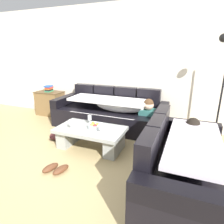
% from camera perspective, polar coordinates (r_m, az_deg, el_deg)
% --- Properties ---
extents(ground_plane, '(14.00, 14.00, 0.00)m').
position_cam_1_polar(ground_plane, '(3.31, -14.56, -13.60)').
color(ground_plane, tan).
extents(back_wall, '(9.00, 0.10, 2.70)m').
position_cam_1_polar(back_wall, '(4.73, 0.09, 13.57)').
color(back_wall, beige).
rests_on(back_wall, ground_plane).
extents(couch_along_wall, '(2.52, 0.92, 0.88)m').
position_cam_1_polar(couch_along_wall, '(4.38, -0.29, -0.42)').
color(couch_along_wall, black).
rests_on(couch_along_wall, ground_plane).
extents(couch_near_window, '(0.92, 1.89, 0.88)m').
position_cam_1_polar(couch_near_window, '(2.65, 20.22, -14.15)').
color(couch_near_window, black).
rests_on(couch_near_window, ground_plane).
extents(coffee_table, '(1.20, 0.68, 0.38)m').
position_cam_1_polar(coffee_table, '(3.50, -6.30, -6.87)').
color(coffee_table, '#9AA09C').
rests_on(coffee_table, ground_plane).
extents(fruit_bowl, '(0.28, 0.28, 0.10)m').
position_cam_1_polar(fruit_bowl, '(3.42, -4.93, -4.12)').
color(fruit_bowl, silver).
rests_on(fruit_bowl, coffee_table).
extents(wine_glass_near_left, '(0.07, 0.07, 0.17)m').
position_cam_1_polar(wine_glass_near_left, '(3.42, -12.10, -3.09)').
color(wine_glass_near_left, silver).
rests_on(wine_glass_near_left, coffee_table).
extents(wine_glass_near_right, '(0.07, 0.07, 0.17)m').
position_cam_1_polar(wine_glass_near_right, '(3.16, -3.39, -4.47)').
color(wine_glass_near_right, silver).
rests_on(wine_glass_near_right, coffee_table).
extents(wine_glass_far_back, '(0.07, 0.07, 0.17)m').
position_cam_1_polar(wine_glass_far_back, '(3.60, -6.61, -1.78)').
color(wine_glass_far_back, silver).
rests_on(wine_glass_far_back, coffee_table).
extents(open_magazine, '(0.33, 0.28, 0.01)m').
position_cam_1_polar(open_magazine, '(3.33, -2.66, -5.37)').
color(open_magazine, white).
rests_on(open_magazine, coffee_table).
extents(side_cabinet, '(0.72, 0.44, 0.64)m').
position_cam_1_polar(side_cabinet, '(5.53, -17.77, 2.50)').
color(side_cabinet, brown).
rests_on(side_cabinet, ground_plane).
extents(book_stack_on_cabinet, '(0.19, 0.24, 0.17)m').
position_cam_1_polar(book_stack_on_cabinet, '(5.44, -18.12, 6.61)').
color(book_stack_on_cabinet, '#338C59').
rests_on(book_stack_on_cabinet, side_cabinet).
extents(floor_lamp, '(0.33, 0.31, 1.95)m').
position_cam_1_polar(floor_lamp, '(3.88, 29.22, 7.00)').
color(floor_lamp, black).
rests_on(floor_lamp, ground_plane).
extents(pair_of_shoes, '(0.35, 0.31, 0.09)m').
position_cam_1_polar(pair_of_shoes, '(3.04, -16.28, -15.72)').
color(pair_of_shoes, '#59331E').
rests_on(pair_of_shoes, ground_plane).
extents(crumpled_garment, '(0.38, 0.44, 0.12)m').
position_cam_1_polar(crumpled_garment, '(4.08, -15.52, -6.51)').
color(crumpled_garment, '#4C2323').
rests_on(crumpled_garment, ground_plane).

